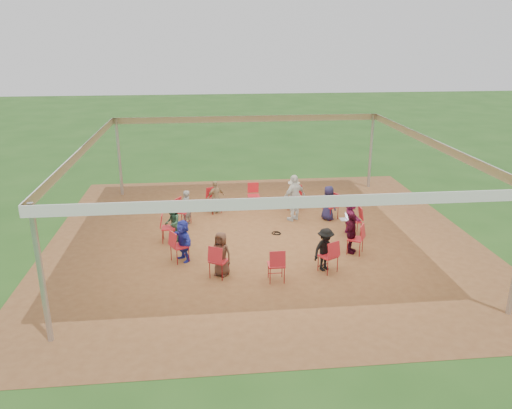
{
  "coord_description": "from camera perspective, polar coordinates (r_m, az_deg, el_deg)",
  "views": [
    {
      "loc": [
        -1.72,
        -14.23,
        5.98
      ],
      "look_at": [
        -0.18,
        0.3,
        1.0
      ],
      "focal_mm": 35.0,
      "sensor_mm": 36.0,
      "label": 1
    }
  ],
  "objects": [
    {
      "name": "chair_8",
      "position": [
        12.98,
        -4.25,
        -6.45
      ],
      "size": [
        0.58,
        0.59,
        0.9
      ],
      "primitive_type": null,
      "rotation": [
        0.0,
        0.0,
        -0.52
      ],
      "color": "red",
      "rests_on": "ground"
    },
    {
      "name": "ground",
      "position": [
        15.53,
        0.79,
        -3.82
      ],
      "size": [
        80.0,
        80.0,
        0.0
      ],
      "primitive_type": "plane",
      "color": "#234F18",
      "rests_on": "ground"
    },
    {
      "name": "chair_6",
      "position": [
        15.31,
        -9.96,
        -2.65
      ],
      "size": [
        0.44,
        0.42,
        0.9
      ],
      "primitive_type": null,
      "rotation": [
        0.0,
        0.0,
        -1.57
      ],
      "color": "red",
      "rests_on": "ground"
    },
    {
      "name": "person_seated_0",
      "position": [
        15.85,
        10.75,
        -1.36
      ],
      "size": [
        0.41,
        1.1,
        1.19
      ],
      "primitive_type": "imported",
      "rotation": [
        0.0,
        0.0,
        1.57
      ],
      "color": "#8A1F55",
      "rests_on": "ground"
    },
    {
      "name": "chair_9",
      "position": [
        12.74,
        2.33,
        -6.91
      ],
      "size": [
        0.42,
        0.44,
        0.9
      ],
      "primitive_type": null,
      "rotation": [
        0.0,
        0.0,
        -0.0
      ],
      "color": "red",
      "rests_on": "ground"
    },
    {
      "name": "tent",
      "position": [
        14.78,
        0.83,
        4.7
      ],
      "size": [
        10.33,
        10.33,
        3.0
      ],
      "color": "#B2B2B7",
      "rests_on": "ground"
    },
    {
      "name": "person_seated_1",
      "position": [
        17.01,
        8.26,
        0.18
      ],
      "size": [
        0.57,
        0.66,
        1.19
      ],
      "primitive_type": "imported",
      "rotation": [
        0.0,
        0.0,
        2.09
      ],
      "color": "#1F1C40",
      "rests_on": "ground"
    },
    {
      "name": "chair_0",
      "position": [
        15.94,
        11.13,
        -1.84
      ],
      "size": [
        0.44,
        0.42,
        0.9
      ],
      "primitive_type": null,
      "rotation": [
        0.0,
        0.0,
        1.57
      ],
      "color": "red",
      "rests_on": "ground"
    },
    {
      "name": "chair_1",
      "position": [
        17.14,
        8.53,
        -0.22
      ],
      "size": [
        0.59,
        0.58,
        0.9
      ],
      "primitive_type": null,
      "rotation": [
        0.0,
        0.0,
        2.09
      ],
      "color": "red",
      "rests_on": "ground"
    },
    {
      "name": "person_seated_3",
      "position": [
        17.47,
        -4.62,
        0.82
      ],
      "size": [
        0.78,
        0.66,
        1.19
      ],
      "primitive_type": "imported",
      "rotation": [
        0.0,
        0.0,
        -2.62
      ],
      "color": "tan",
      "rests_on": "ground"
    },
    {
      "name": "cable_coil",
      "position": [
        15.83,
        2.37,
        -3.3
      ],
      "size": [
        0.32,
        0.32,
        0.03
      ],
      "rotation": [
        0.0,
        0.0,
        0.11
      ],
      "color": "black",
      "rests_on": "ground"
    },
    {
      "name": "person_seated_8",
      "position": [
        13.37,
        7.92,
        -5.1
      ],
      "size": [
        0.85,
        0.71,
        1.19
      ],
      "primitive_type": "imported",
      "rotation": [
        0.0,
        0.0,
        0.52
      ],
      "color": "black",
      "rests_on": "ground"
    },
    {
      "name": "chair_10",
      "position": [
        13.35,
        8.25,
        -5.85
      ],
      "size": [
        0.58,
        0.59,
        0.9
      ],
      "primitive_type": null,
      "rotation": [
        0.0,
        0.0,
        0.52
      ],
      "color": "red",
      "rests_on": "ground"
    },
    {
      "name": "chair_5",
      "position": [
        16.63,
        -8.34,
        -0.8
      ],
      "size": [
        0.59,
        0.58,
        0.9
      ],
      "primitive_type": null,
      "rotation": [
        0.0,
        0.0,
        -2.09
      ],
      "color": "red",
      "rests_on": "ground"
    },
    {
      "name": "person_seated_4",
      "position": [
        16.52,
        -8.01,
        -0.37
      ],
      "size": [
        0.46,
        0.52,
        1.19
      ],
      "primitive_type": "imported",
      "rotation": [
        0.0,
        0.0,
        -2.09
      ],
      "color": "slate",
      "rests_on": "ground"
    },
    {
      "name": "chair_3",
      "position": [
        18.06,
        -0.27,
        0.99
      ],
      "size": [
        0.42,
        0.44,
        0.9
      ],
      "primitive_type": null,
      "rotation": [
        0.0,
        0.0,
        3.14
      ],
      "color": "red",
      "rests_on": "ground"
    },
    {
      "name": "chair_4",
      "position": [
        17.61,
        -4.81,
        0.46
      ],
      "size": [
        0.58,
        0.59,
        0.9
      ],
      "primitive_type": null,
      "rotation": [
        0.0,
        0.0,
        -2.62
      ],
      "color": "red",
      "rests_on": "ground"
    },
    {
      "name": "standing_person",
      "position": [
        16.76,
        4.41,
        0.78
      ],
      "size": [
        1.04,
        0.92,
        1.59
      ],
      "primitive_type": "imported",
      "rotation": [
        0.0,
        0.0,
        3.75
      ],
      "color": "silver",
      "rests_on": "ground"
    },
    {
      "name": "person_seated_7",
      "position": [
        13.01,
        -4.02,
        -5.65
      ],
      "size": [
        0.66,
        0.57,
        1.19
      ],
      "primitive_type": "imported",
      "rotation": [
        0.0,
        0.0,
        -0.52
      ],
      "color": "#4F3124",
      "rests_on": "ground"
    },
    {
      "name": "chair_2",
      "position": [
        17.89,
        4.44,
        0.76
      ],
      "size": [
        0.58,
        0.59,
        0.9
      ],
      "primitive_type": null,
      "rotation": [
        0.0,
        0.0,
        2.62
      ],
      "color": "red",
      "rests_on": "ground"
    },
    {
      "name": "person_seated_9",
      "position": [
        14.52,
        10.87,
        -3.28
      ],
      "size": [
        0.66,
        0.78,
        1.19
      ],
      "primitive_type": "imported",
      "rotation": [
        0.0,
        0.0,
        1.05
      ],
      "color": "#390817",
      "rests_on": "ground"
    },
    {
      "name": "person_seated_5",
      "position": [
        15.25,
        -9.55,
        -2.11
      ],
      "size": [
        0.33,
        0.58,
        1.19
      ],
      "primitive_type": "imported",
      "rotation": [
        0.0,
        0.0,
        -1.57
      ],
      "color": "#285039",
      "rests_on": "ground"
    },
    {
      "name": "chair_7",
      "position": [
        13.95,
        -8.74,
        -4.75
      ],
      "size": [
        0.59,
        0.58,
        0.9
      ],
      "primitive_type": null,
      "rotation": [
        0.0,
        0.0,
        -1.05
      ],
      "color": "red",
      "rests_on": "ground"
    },
    {
      "name": "chair_11",
      "position": [
        14.55,
        11.29,
        -3.89
      ],
      "size": [
        0.59,
        0.58,
        0.9
      ],
      "primitive_type": null,
      "rotation": [
        0.0,
        0.0,
        1.05
      ],
      "color": "red",
      "rests_on": "ground"
    },
    {
      "name": "person_seated_2",
      "position": [
        17.73,
        4.32,
        1.11
      ],
      "size": [
        0.85,
        0.71,
        1.19
      ],
      "primitive_type": "imported",
      "rotation": [
        0.0,
        0.0,
        2.62
      ],
      "color": "#B1AF9D",
      "rests_on": "ground"
    },
    {
      "name": "dirt_patch",
      "position": [
        15.52,
        0.79,
        -3.8
      ],
      "size": [
        13.0,
        13.0,
        0.0
      ],
      "primitive_type": "plane",
      "color": "brown",
      "rests_on": "ground"
    },
    {
      "name": "laptop",
      "position": [
        15.82,
        10.17,
        -1.5
      ],
      "size": [
        0.24,
        0.3,
        0.21
      ],
      "rotation": [
        0.0,
        0.0,
        1.57
      ],
      "color": "#B7B7BC",
      "rests_on": "ground"
    },
    {
      "name": "person_seated_6",
      "position": [
        13.95,
        -8.33,
        -4.07
      ],
      "size": [
        0.91,
        1.16,
        1.19
      ],
      "primitive_type": "imported",
      "rotation": [
        0.0,
        0.0,
        -1.05
      ],
      "color": "#262FA4",
      "rests_on": "ground"
    }
  ]
}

